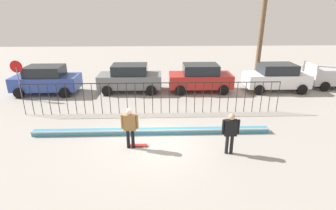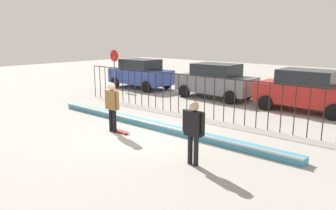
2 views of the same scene
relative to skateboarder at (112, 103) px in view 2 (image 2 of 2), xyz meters
The scene contains 10 objects.
ground_plane 1.43m from the skateboarder, 26.39° to the left, with size 60.00×60.00×0.00m, color #9E9991.
bowl_coping_ledge 1.81m from the skateboarder, 56.77° to the left, with size 11.00×0.40×0.27m.
perimeter_fence 3.93m from the skateboarder, 77.56° to the left, with size 14.04×0.04×1.76m.
skateboarder is the anchor object (origin of this frame).
skateboard 1.05m from the skateboarder, 17.56° to the left, with size 0.80×0.20×0.07m.
camera_operator 4.06m from the skateboarder, ahead, with size 0.70×0.26×1.74m.
parked_car_blue 9.98m from the skateboarder, 129.88° to the left, with size 4.30×2.12×1.90m.
parked_car_gray 7.99m from the skateboarder, 95.63° to the left, with size 4.30×2.12×1.90m.
parked_car_red 8.85m from the skateboarder, 62.55° to the left, with size 4.30×2.12×1.90m.
stop_sign 10.00m from the skateboarder, 139.48° to the left, with size 0.76×0.07×2.50m.
Camera 2 is at (8.06, -7.67, 3.39)m, focal length 34.96 mm.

